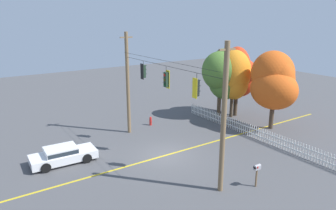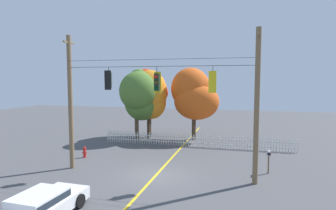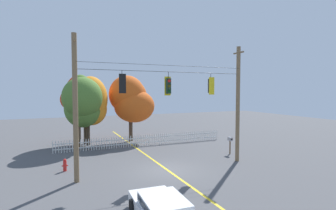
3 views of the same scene
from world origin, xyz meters
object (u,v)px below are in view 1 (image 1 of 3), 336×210
traffic_signal_northbound_primary (143,71)px  autumn_maple_mid (237,73)px  autumn_oak_far_east (234,76)px  traffic_signal_westbound_side (196,88)px  traffic_signal_southbound_primary (166,79)px  parked_car (63,154)px  autumn_maple_far_west (274,81)px  fire_hydrant (151,121)px  roadside_mailbox (257,169)px  autumn_maple_near_fence (222,75)px

traffic_signal_northbound_primary → autumn_maple_mid: size_ratio=0.20×
autumn_oak_far_east → traffic_signal_westbound_side: bearing=-55.8°
traffic_signal_southbound_primary → traffic_signal_westbound_side: same height
traffic_signal_southbound_primary → parked_car: traffic_signal_southbound_primary is taller
autumn_maple_far_west → fire_hydrant: size_ratio=8.38×
parked_car → roadside_mailbox: (9.58, 8.54, 0.56)m
autumn_maple_mid → fire_hydrant: (-1.97, -8.91, -3.91)m
autumn_oak_far_east → autumn_maple_far_west: autumn_maple_far_west is taller
autumn_oak_far_east → autumn_maple_far_west: size_ratio=0.97×
autumn_maple_near_fence → autumn_oak_far_east: size_ratio=1.01×
traffic_signal_southbound_primary → traffic_signal_westbound_side: 3.26m
traffic_signal_northbound_primary → roadside_mailbox: (9.62, 2.04, -4.57)m
traffic_signal_southbound_primary → fire_hydrant: traffic_signal_southbound_primary is taller
autumn_oak_far_east → fire_hydrant: size_ratio=8.13×
traffic_signal_northbound_primary → traffic_signal_westbound_side: (6.35, -0.00, -0.09)m
traffic_signal_southbound_primary → autumn_maple_mid: size_ratio=0.23×
autumn_maple_near_fence → autumn_maple_far_west: 5.19m
autumn_maple_mid → roadside_mailbox: (10.92, -9.36, -3.15)m
autumn_maple_near_fence → fire_hydrant: bearing=-104.1°
traffic_signal_southbound_primary → autumn_maple_far_west: 10.92m
autumn_maple_far_west → roadside_mailbox: 11.17m
autumn_maple_mid → traffic_signal_southbound_primary: bearing=-68.9°
autumn_maple_near_fence → autumn_maple_mid: 1.85m
traffic_signal_southbound_primary → parked_car: bearing=-115.1°
autumn_maple_near_fence → fire_hydrant: 8.25m
traffic_signal_southbound_primary → autumn_oak_far_east: (-3.71, 10.26, -1.44)m
traffic_signal_northbound_primary → autumn_maple_mid: 11.57m
traffic_signal_southbound_primary → traffic_signal_westbound_side: bearing=-0.3°
autumn_maple_near_fence → autumn_maple_far_west: autumn_maple_far_west is taller
fire_hydrant → traffic_signal_westbound_side: bearing=-14.5°
traffic_signal_southbound_primary → autumn_maple_near_fence: bearing=115.6°
traffic_signal_westbound_side → autumn_maple_near_fence: bearing=129.3°
traffic_signal_westbound_side → roadside_mailbox: size_ratio=1.06×
autumn_maple_far_west → roadside_mailbox: autumn_maple_far_west is taller
autumn_maple_near_fence → fire_hydrant: size_ratio=8.24×
parked_car → roadside_mailbox: roadside_mailbox is taller
traffic_signal_westbound_side → autumn_oak_far_east: size_ratio=0.23×
traffic_signal_westbound_side → autumn_maple_near_fence: 12.45m
traffic_signal_southbound_primary → autumn_oak_far_east: 11.01m
autumn_oak_far_east → parked_car: 17.17m
traffic_signal_southbound_primary → autumn_maple_mid: bearing=111.1°
traffic_signal_southbound_primary → fire_hydrant: size_ratio=1.88×
autumn_maple_mid → parked_car: size_ratio=1.55×
traffic_signal_northbound_primary → parked_car: (0.04, -6.50, -5.13)m
traffic_signal_southbound_primary → parked_car: (-3.05, -6.52, -5.01)m
autumn_maple_mid → parked_car: (1.34, -17.91, -3.71)m
autumn_maple_mid → roadside_mailbox: bearing=-40.6°
traffic_signal_westbound_side → parked_car: size_ratio=0.34×
traffic_signal_westbound_side → fire_hydrant: bearing=165.5°
parked_car → roadside_mailbox: bearing=41.7°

